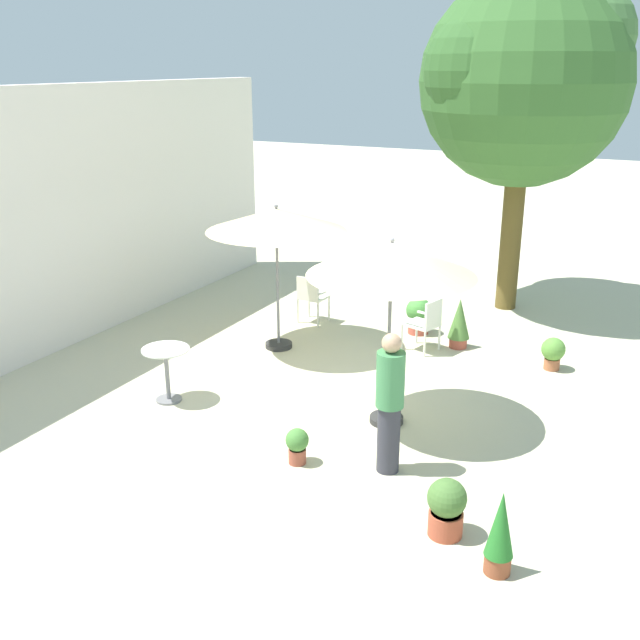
# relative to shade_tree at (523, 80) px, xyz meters

# --- Properties ---
(ground_plane) EXTENTS (60.00, 60.00, 0.00)m
(ground_plane) POSITION_rel_shade_tree_xyz_m (-5.02, 1.16, -4.14)
(ground_plane) COLOR beige
(villa_facade) EXTENTS (11.32, 0.30, 4.14)m
(villa_facade) POSITION_rel_shade_tree_xyz_m (-5.02, 6.08, -2.08)
(villa_facade) COLOR white
(villa_facade) RESTS_ON ground
(shade_tree) EXTENTS (3.83, 3.65, 5.96)m
(shade_tree) POSITION_rel_shade_tree_xyz_m (0.00, 0.00, 0.00)
(shade_tree) COLOR brown
(shade_tree) RESTS_ON ground
(patio_umbrella_0) EXTENTS (2.22, 2.22, 2.37)m
(patio_umbrella_0) POSITION_rel_shade_tree_xyz_m (-3.86, 2.79, -2.03)
(patio_umbrella_0) COLOR #2D2D2D
(patio_umbrella_0) RESTS_ON ground
(patio_umbrella_1) EXTENTS (2.09, 2.09, 2.46)m
(patio_umbrella_1) POSITION_rel_shade_tree_xyz_m (-5.59, 0.21, -1.97)
(patio_umbrella_1) COLOR #2D2D2D
(patio_umbrella_1) RESTS_ON ground
(cafe_table_0) EXTENTS (0.65, 0.65, 0.77)m
(cafe_table_0) POSITION_rel_shade_tree_xyz_m (-6.32, 3.16, -3.61)
(cafe_table_0) COLOR white
(cafe_table_0) RESTS_ON ground
(patio_chair_0) EXTENTS (0.46, 0.49, 0.87)m
(patio_chair_0) POSITION_rel_shade_tree_xyz_m (-2.53, 2.87, -3.62)
(patio_chair_0) COLOR white
(patio_chair_0) RESTS_ON ground
(patio_chair_1) EXTENTS (0.57, 0.60, 0.88)m
(patio_chair_1) POSITION_rel_shade_tree_xyz_m (-2.94, 0.59, -3.64)
(patio_chair_1) COLOR silver
(patio_chair_1) RESTS_ON ground
(potted_plant_0) EXTENTS (0.39, 0.39, 0.62)m
(potted_plant_0) POSITION_rel_shade_tree_xyz_m (-7.62, -1.23, -3.82)
(potted_plant_0) COLOR #AC4B33
(potted_plant_0) RESTS_ON ground
(potted_plant_1) EXTENTS (0.27, 0.27, 0.44)m
(potted_plant_1) POSITION_rel_shade_tree_xyz_m (-7.03, 0.75, -3.90)
(potted_plant_1) COLOR #9C4C38
(potted_plant_1) RESTS_ON ground
(potted_plant_2) EXTENTS (0.27, 0.27, 0.85)m
(potted_plant_2) POSITION_rel_shade_tree_xyz_m (-7.96, -1.83, -3.71)
(potted_plant_2) COLOR brown
(potted_plant_2) RESTS_ON ground
(potted_plant_3) EXTENTS (0.44, 0.44, 0.64)m
(potted_plant_3) POSITION_rel_shade_tree_xyz_m (-2.19, 0.97, -3.80)
(potted_plant_3) COLOR #AD4C3C
(potted_plant_3) RESTS_ON ground
(potted_plant_4) EXTENTS (0.36, 0.36, 0.84)m
(potted_plant_4) POSITION_rel_shade_tree_xyz_m (-2.54, 0.15, -3.70)
(potted_plant_4) COLOR #A24939
(potted_plant_4) RESTS_ON ground
(potted_plant_5) EXTENTS (0.36, 0.36, 0.51)m
(potted_plant_5) POSITION_rel_shade_tree_xyz_m (-2.81, -1.40, -3.86)
(potted_plant_5) COLOR #9F5A3A
(potted_plant_5) RESTS_ON ground
(standing_person) EXTENTS (0.44, 0.44, 1.68)m
(standing_person) POSITION_rel_shade_tree_xyz_m (-6.71, -0.26, -3.28)
(standing_person) COLOR #33333D
(standing_person) RESTS_ON ground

